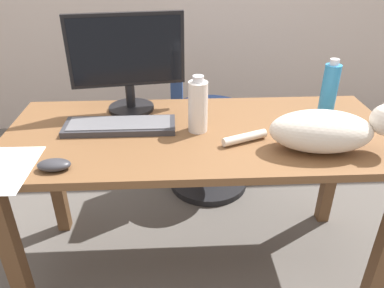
# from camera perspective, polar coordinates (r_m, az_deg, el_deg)

# --- Properties ---
(ground_plane) EXTENTS (8.00, 8.00, 0.00)m
(ground_plane) POSITION_cam_1_polar(r_m,az_deg,el_deg) (1.90, 1.04, -17.48)
(ground_plane) COLOR #59544F
(desk) EXTENTS (1.54, 0.67, 0.71)m
(desk) POSITION_cam_1_polar(r_m,az_deg,el_deg) (1.52, 1.24, -1.35)
(desk) COLOR brown
(desk) RESTS_ON ground_plane
(office_chair) EXTENTS (0.48, 0.48, 0.92)m
(office_chair) POSITION_cam_1_polar(r_m,az_deg,el_deg) (2.19, 1.40, 2.46)
(office_chair) COLOR black
(office_chair) RESTS_ON ground_plane
(monitor) EXTENTS (0.48, 0.20, 0.42)m
(monitor) POSITION_cam_1_polar(r_m,az_deg,el_deg) (1.60, -9.94, 12.70)
(monitor) COLOR black
(monitor) RESTS_ON desk
(keyboard) EXTENTS (0.44, 0.15, 0.03)m
(keyboard) POSITION_cam_1_polar(r_m,az_deg,el_deg) (1.51, -11.04, 2.79)
(keyboard) COLOR #333338
(keyboard) RESTS_ON desk
(cat) EXTENTS (0.61, 0.23, 0.20)m
(cat) POSITION_cam_1_polar(r_m,az_deg,el_deg) (1.38, 20.17, 2.06)
(cat) COLOR silver
(cat) RESTS_ON desk
(computer_mouse) EXTENTS (0.11, 0.06, 0.04)m
(computer_mouse) POSITION_cam_1_polar(r_m,az_deg,el_deg) (1.30, -20.49, -3.03)
(computer_mouse) COLOR #333338
(computer_mouse) RESTS_ON desk
(paper_sheet) EXTENTS (0.21, 0.30, 0.00)m
(paper_sheet) POSITION_cam_1_polar(r_m,az_deg,el_deg) (1.38, -27.46, -3.49)
(paper_sheet) COLOR white
(paper_sheet) RESTS_ON desk
(water_bottle) EXTENTS (0.08, 0.08, 0.22)m
(water_bottle) POSITION_cam_1_polar(r_m,az_deg,el_deg) (1.43, 0.92, 5.87)
(water_bottle) COLOR silver
(water_bottle) RESTS_ON desk
(spray_bottle) EXTENTS (0.07, 0.07, 0.25)m
(spray_bottle) POSITION_cam_1_polar(r_m,az_deg,el_deg) (1.66, 20.38, 7.80)
(spray_bottle) COLOR #2D8CD1
(spray_bottle) RESTS_ON desk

